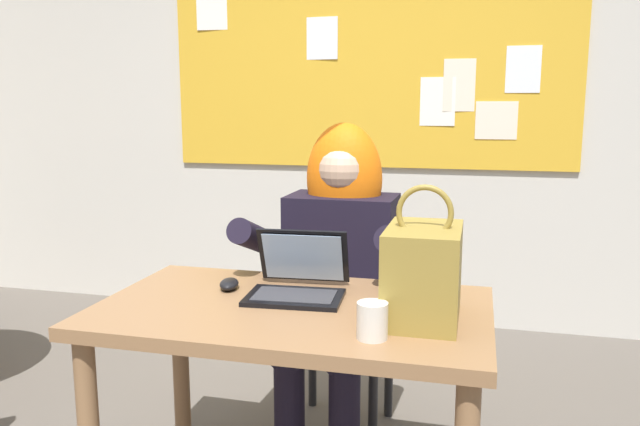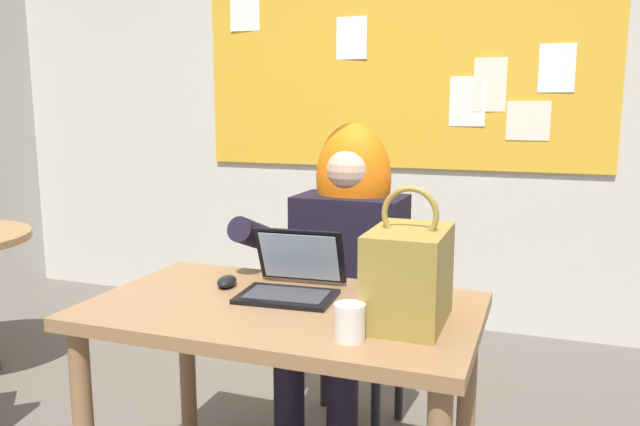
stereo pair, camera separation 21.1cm
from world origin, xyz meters
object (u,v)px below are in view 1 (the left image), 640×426
chair_at_desk (346,305)px  desk_main (293,339)px  person_costumed (338,258)px  computer_mouse (229,284)px  laptop (298,281)px  handbag (423,272)px  coffee_mug (372,321)px

chair_at_desk → desk_main: bearing=0.8°
person_costumed → computer_mouse: bearing=-28.0°
desk_main → laptop: (-0.01, 0.11, 0.15)m
chair_at_desk → computer_mouse: chair_at_desk is taller
desk_main → chair_at_desk: 0.71m
handbag → chair_at_desk: bearing=116.9°
chair_at_desk → coffee_mug: chair_at_desk is taller
desk_main → handbag: size_ratio=3.07×
chair_at_desk → computer_mouse: size_ratio=8.65×
chair_at_desk → person_costumed: 0.27m
desk_main → computer_mouse: (-0.25, 0.11, 0.12)m
handbag → coffee_mug: 0.23m
handbag → coffee_mug: handbag is taller
desk_main → coffee_mug: bearing=-36.9°
computer_mouse → coffee_mug: coffee_mug is taller
person_costumed → chair_at_desk: bearing=179.2°
desk_main → laptop: size_ratio=3.71×
computer_mouse → handbag: bearing=-26.0°
chair_at_desk → handbag: 0.89m
computer_mouse → coffee_mug: (0.52, -0.32, 0.03)m
laptop → computer_mouse: (-0.23, 0.00, -0.03)m
desk_main → handbag: handbag is taller
laptop → handbag: handbag is taller
chair_at_desk → laptop: laptop is taller
desk_main → computer_mouse: size_ratio=11.15×
chair_at_desk → laptop: bearing=-0.7°
coffee_mug → laptop: bearing=132.6°
computer_mouse → laptop: bearing=-14.5°
laptop → person_costumed: bearing=82.8°
person_costumed → coffee_mug: 0.82m
laptop → coffee_mug: size_ratio=3.29×
coffee_mug → handbag: bearing=58.7°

